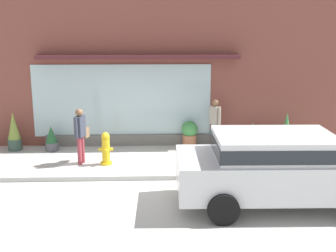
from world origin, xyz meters
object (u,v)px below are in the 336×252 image
Objects in this scene: fire_hydrant at (106,149)px; potted_plant_corner_tall at (252,135)px; pedestrian_with_handbag at (81,132)px; potted_plant_window_right at (190,133)px; parked_car_silver at (280,165)px; pedestrian_passerby at (215,120)px; potted_plant_window_center at (14,132)px; potted_plant_near_hydrant at (286,132)px; potted_plant_window_left at (51,139)px.

fire_hydrant is 1.17× the size of potted_plant_corner_tall.
pedestrian_with_handbag is 3.59m from potted_plant_window_right.
parked_car_silver is at bearing -35.99° from fire_hydrant.
fire_hydrant is at bearing 145.04° from parked_car_silver.
potted_plant_window_center is at bearing -129.10° from pedestrian_passerby.
pedestrian_passerby is at bearing 0.19° from potted_plant_window_center.
potted_plant_near_hydrant reaches higher than potted_plant_window_right.
parked_car_silver is 4.89m from potted_plant_window_right.
pedestrian_with_handbag is at bearing 148.35° from parked_car_silver.
potted_plant_window_right is (3.19, 1.58, -0.47)m from pedestrian_with_handbag.
potted_plant_near_hydrant is at bearing 44.86° from pedestrian_passerby.
potted_plant_window_left is (-4.32, -0.27, -0.07)m from potted_plant_window_right.
pedestrian_with_handbag reaches higher than potted_plant_window_right.
potted_plant_window_center is at bearing 178.61° from potted_plant_near_hydrant.
potted_plant_window_left is at bearing 60.08° from pedestrian_with_handbag.
pedestrian_with_handbag is 2.72m from potted_plant_window_center.
parked_car_silver is at bearing -29.58° from pedestrian_passerby.
potted_plant_corner_tall is (5.22, 1.58, -0.54)m from pedestrian_with_handbag.
potted_plant_window_center is (-8.49, 0.21, 0.01)m from potted_plant_near_hydrant.
potted_plant_window_center is at bearing -178.14° from potted_plant_window_right.
potted_plant_corner_tall is (6.36, 0.27, 0.00)m from potted_plant_window_left.
pedestrian_passerby is at bearing 25.05° from fire_hydrant.
potted_plant_window_right is 5.49m from potted_plant_window_center.
potted_plant_window_left is (-5.10, -0.12, -0.53)m from pedestrian_passerby.
potted_plant_near_hydrant reaches higher than potted_plant_corner_tall.
potted_plant_window_left is at bearing -127.99° from pedestrian_passerby.
pedestrian_with_handbag is at bearing -163.21° from potted_plant_corner_tall.
fire_hydrant is 2.31m from potted_plant_window_left.
potted_plant_window_center is 7.53m from potted_plant_corner_tall.
potted_plant_window_left is at bearing -4.68° from potted_plant_window_center.
parked_car_silver is 5.46× the size of potted_plant_window_right.
parked_car_silver reaches higher than potted_plant_window_left.
potted_plant_near_hydrant is at bearing -21.46° from potted_plant_corner_tall.
potted_plant_near_hydrant is 1.49× the size of potted_plant_corner_tall.
potted_plant_corner_tall is (7.52, 0.17, -0.20)m from potted_plant_window_center.
fire_hydrant is at bearing -145.91° from potted_plant_window_right.
pedestrian_passerby is (3.27, 1.53, 0.45)m from fire_hydrant.
potted_plant_window_center is at bearing 148.78° from parked_car_silver.
potted_plant_window_left is at bearing 144.53° from parked_car_silver.
potted_plant_corner_tall is at bearing 84.95° from parked_car_silver.
potted_plant_corner_tall is (1.25, 0.15, -0.52)m from pedestrian_passerby.
pedestrian_passerby reaches higher than potted_plant_window_center.
pedestrian_passerby is 1.33× the size of potted_plant_near_hydrant.
fire_hydrant reaches higher than potted_plant_window_right.
potted_plant_window_right is at bearing 34.09° from fire_hydrant.
pedestrian_with_handbag is at bearing -153.63° from potted_plant_window_right.
pedestrian_with_handbag is 1.88× the size of potted_plant_window_right.
potted_plant_near_hydrant is at bearing 72.00° from parked_car_silver.
parked_car_silver reaches higher than potted_plant_window_center.
parked_car_silver reaches higher than potted_plant_near_hydrant.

